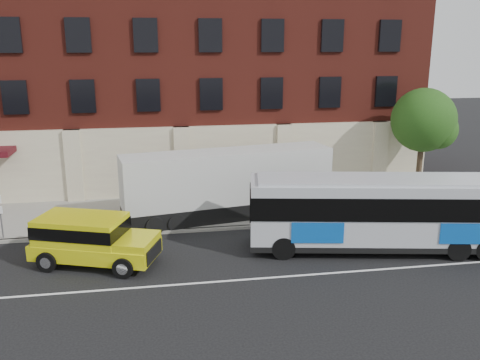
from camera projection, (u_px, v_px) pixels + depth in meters
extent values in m
plane|color=black|center=(202.00, 289.00, 18.87)|extent=(120.00, 120.00, 0.00)
cube|color=gray|center=(186.00, 211.00, 27.42)|extent=(60.00, 6.00, 0.15)
cube|color=gray|center=(190.00, 230.00, 24.56)|extent=(60.00, 0.25, 0.15)
cube|color=silver|center=(201.00, 283.00, 19.34)|extent=(60.00, 0.12, 0.01)
cube|color=maroon|center=(175.00, 60.00, 33.07)|extent=(30.00, 10.00, 15.00)
cube|color=beige|center=(182.00, 161.00, 29.60)|extent=(30.00, 0.35, 4.00)
cube|color=beige|center=(74.00, 166.00, 28.54)|extent=(0.90, 0.55, 4.00)
cube|color=beige|center=(182.00, 162.00, 29.50)|extent=(0.90, 0.55, 4.00)
cube|color=beige|center=(283.00, 158.00, 30.46)|extent=(0.90, 0.55, 4.00)
cube|color=beige|center=(379.00, 154.00, 31.41)|extent=(0.90, 0.55, 4.00)
cube|color=black|center=(15.00, 97.00, 27.28)|extent=(1.30, 0.20, 1.80)
cube|color=black|center=(83.00, 96.00, 27.84)|extent=(1.30, 0.20, 1.80)
cube|color=black|center=(148.00, 95.00, 28.40)|extent=(1.30, 0.20, 1.80)
cube|color=black|center=(211.00, 94.00, 28.95)|extent=(1.30, 0.20, 1.80)
cube|color=black|center=(272.00, 93.00, 29.51)|extent=(1.30, 0.20, 1.80)
cube|color=black|center=(330.00, 92.00, 30.07)|extent=(1.30, 0.20, 1.80)
cube|color=black|center=(386.00, 91.00, 30.63)|extent=(1.30, 0.20, 1.80)
cube|color=black|center=(8.00, 35.00, 26.45)|extent=(1.30, 0.20, 1.80)
cube|color=black|center=(78.00, 35.00, 27.01)|extent=(1.30, 0.20, 1.80)
cube|color=black|center=(146.00, 35.00, 27.57)|extent=(1.30, 0.20, 1.80)
cube|color=black|center=(210.00, 35.00, 28.12)|extent=(1.30, 0.20, 1.80)
cube|color=black|center=(272.00, 36.00, 28.68)|extent=(1.30, 0.20, 1.80)
cube|color=black|center=(332.00, 36.00, 29.24)|extent=(1.30, 0.20, 1.80)
cube|color=black|center=(390.00, 36.00, 29.80)|extent=(1.30, 0.20, 1.80)
cube|color=black|center=(102.00, 171.00, 28.92)|extent=(2.60, 0.15, 2.80)
cube|color=black|center=(208.00, 167.00, 29.87)|extent=(2.60, 0.15, 2.80)
cube|color=black|center=(307.00, 163.00, 30.83)|extent=(2.60, 0.15, 2.80)
cylinder|color=gray|center=(1.00, 215.00, 23.09)|extent=(0.07, 0.07, 2.50)
cylinder|color=#39281C|center=(419.00, 170.00, 29.64)|extent=(0.32, 0.32, 3.00)
sphere|color=#1A4213|center=(424.00, 120.00, 28.89)|extent=(3.60, 3.60, 3.60)
sphere|color=#1A4213|center=(438.00, 130.00, 28.75)|extent=(2.20, 2.20, 2.20)
sphere|color=#1A4213|center=(410.00, 126.00, 29.28)|extent=(2.00, 2.00, 2.00)
cube|color=#B4B8BF|center=(387.00, 212.00, 22.04)|extent=(12.00, 4.54, 2.79)
cube|color=black|center=(385.00, 240.00, 22.38)|extent=(12.06, 4.60, 0.24)
cube|color=#B4B8BF|center=(390.00, 179.00, 21.67)|extent=(11.37, 4.14, 0.12)
cube|color=black|center=(388.00, 201.00, 21.92)|extent=(12.09, 4.63, 0.98)
cube|color=#0B4CAD|center=(318.00, 233.00, 21.01)|extent=(2.13, 0.43, 0.88)
cube|color=#0B4CAD|center=(444.00, 214.00, 23.34)|extent=(2.13, 0.43, 0.88)
cylinder|color=black|center=(284.00, 248.00, 21.37)|extent=(1.02, 0.47, 0.98)
cylinder|color=black|center=(280.00, 229.00, 23.51)|extent=(1.02, 0.47, 0.98)
cylinder|color=black|center=(458.00, 249.00, 21.25)|extent=(1.02, 0.47, 0.98)
cylinder|color=black|center=(439.00, 230.00, 23.39)|extent=(1.02, 0.47, 0.98)
cylinder|color=black|center=(465.00, 230.00, 23.37)|extent=(1.02, 0.47, 0.98)
cube|color=yellow|center=(96.00, 249.00, 20.84)|extent=(5.35, 3.62, 0.62)
cube|color=yellow|center=(81.00, 229.00, 20.73)|extent=(3.88, 3.05, 1.03)
cube|color=black|center=(81.00, 228.00, 20.71)|extent=(3.93, 3.11, 0.51)
cube|color=yellow|center=(135.00, 241.00, 20.42)|extent=(2.12, 2.36, 0.31)
cube|color=black|center=(154.00, 252.00, 20.39)|extent=(0.62, 1.57, 0.57)
cylinder|color=black|center=(36.00, 234.00, 21.18)|extent=(0.48, 0.81, 0.78)
cylinder|color=black|center=(123.00, 268.00, 19.67)|extent=(0.87, 0.55, 0.82)
cylinder|color=silver|center=(123.00, 268.00, 19.67)|extent=(0.53, 0.44, 0.45)
cylinder|color=black|center=(142.00, 248.00, 21.59)|extent=(0.87, 0.55, 0.82)
cylinder|color=silver|center=(142.00, 248.00, 21.59)|extent=(0.53, 0.44, 0.45)
cylinder|color=black|center=(47.00, 262.00, 20.23)|extent=(0.87, 0.55, 0.82)
cylinder|color=silver|center=(47.00, 262.00, 20.23)|extent=(0.53, 0.44, 0.45)
cylinder|color=black|center=(72.00, 243.00, 22.14)|extent=(0.87, 0.55, 0.82)
cylinder|color=silver|center=(72.00, 243.00, 22.14)|extent=(0.53, 0.44, 0.45)
cube|color=black|center=(228.00, 209.00, 26.31)|extent=(10.84, 3.94, 0.97)
cube|color=silver|center=(228.00, 176.00, 25.85)|extent=(10.84, 3.97, 2.57)
cylinder|color=black|center=(155.00, 226.00, 24.11)|extent=(0.92, 0.40, 0.89)
cylinder|color=black|center=(147.00, 213.00, 25.96)|extent=(0.92, 0.40, 0.89)
cylinder|color=black|center=(177.00, 223.00, 24.45)|extent=(0.92, 0.40, 0.89)
cylinder|color=black|center=(168.00, 210.00, 26.31)|extent=(0.92, 0.40, 0.89)
cylinder|color=black|center=(289.00, 210.00, 26.34)|extent=(0.92, 0.40, 0.89)
cylinder|color=black|center=(273.00, 199.00, 28.19)|extent=(0.92, 0.40, 0.89)
cylinder|color=black|center=(307.00, 208.00, 26.68)|extent=(0.92, 0.40, 0.89)
cylinder|color=black|center=(291.00, 197.00, 28.53)|extent=(0.92, 0.40, 0.89)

